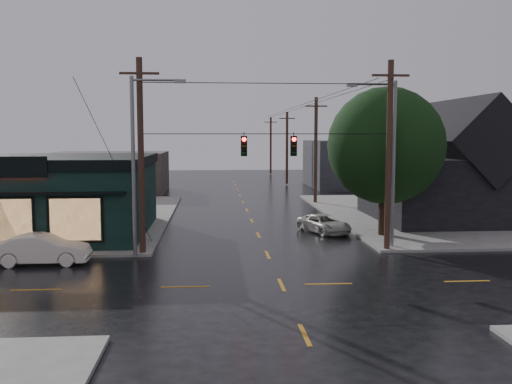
{
  "coord_description": "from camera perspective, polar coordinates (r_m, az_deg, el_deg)",
  "views": [
    {
      "loc": [
        -2.84,
        -23.12,
        6.21
      ],
      "look_at": [
        -0.69,
        5.02,
        3.41
      ],
      "focal_mm": 40.0,
      "sensor_mm": 36.0,
      "label": 1
    }
  ],
  "objects": [
    {
      "name": "ground_plane",
      "position": [
        24.11,
        2.57,
        -9.27
      ],
      "size": [
        160.0,
        160.0,
        0.0
      ],
      "primitive_type": "plane",
      "color": "black"
    },
    {
      "name": "corner_tree",
      "position": [
        35.46,
        12.85,
        4.52
      ],
      "size": [
        7.1,
        7.1,
        9.01
      ],
      "color": "black",
      "rests_on": "ground"
    },
    {
      "name": "sidewalk_ne",
      "position": [
        49.18,
        23.35,
        -1.97
      ],
      "size": [
        28.0,
        28.0,
        0.15
      ],
      "primitive_type": "cube",
      "color": "slate",
      "rests_on": "ground"
    },
    {
      "name": "utility_pole_ne",
      "position": [
        31.68,
        12.93,
        -5.79
      ],
      "size": [
        2.0,
        0.32,
        10.15
      ],
      "primitive_type": null,
      "color": "black",
      "rests_on": "ground"
    },
    {
      "name": "utility_pole_far_c",
      "position": [
        91.81,
        1.47,
        1.78
      ],
      "size": [
        2.0,
        0.32,
        9.15
      ],
      "primitive_type": null,
      "color": "black",
      "rests_on": "ground"
    },
    {
      "name": "pizza_shop",
      "position": [
        38.24,
        -22.9,
        -0.27
      ],
      "size": [
        16.3,
        12.34,
        4.9
      ],
      "color": "black",
      "rests_on": "ground"
    },
    {
      "name": "streetlight_nw",
      "position": [
        29.85,
        -11.98,
        -6.47
      ],
      "size": [
        5.4,
        0.3,
        9.15
      ],
      "primitive_type": null,
      "color": "slate",
      "rests_on": "ground"
    },
    {
      "name": "suv_silver",
      "position": [
        36.78,
        6.83,
        -3.18
      ],
      "size": [
        3.39,
        4.62,
        1.17
      ],
      "primitive_type": "imported",
      "rotation": [
        0.0,
        0.0,
        0.39
      ],
      "color": "#B9B7AB",
      "rests_on": "ground"
    },
    {
      "name": "span_signal_assembly",
      "position": [
        29.77,
        1.29,
        4.68
      ],
      "size": [
        13.0,
        0.48,
        1.23
      ],
      "color": "black",
      "rests_on": "ground"
    },
    {
      "name": "utility_pole_far_a",
      "position": [
        52.34,
        5.94,
        -1.18
      ],
      "size": [
        2.0,
        0.32,
        9.65
      ],
      "primitive_type": null,
      "color": "black",
      "rests_on": "ground"
    },
    {
      "name": "streetlight_ne",
      "position": [
        32.48,
        13.41,
        -5.52
      ],
      "size": [
        5.4,
        0.3,
        9.15
      ],
      "primitive_type": null,
      "color": "slate",
      "rests_on": "ground"
    },
    {
      "name": "utility_pole_far_b",
      "position": [
        72.0,
        3.09,
        0.71
      ],
      "size": [
        2.0,
        0.32,
        9.15
      ],
      "primitive_type": null,
      "color": "black",
      "rests_on": "ground"
    },
    {
      "name": "utility_pole_nw",
      "position": [
        30.49,
        -11.24,
        -6.2
      ],
      "size": [
        2.0,
        0.32,
        10.15
      ],
      "primitive_type": null,
      "color": "black",
      "rests_on": "ground"
    },
    {
      "name": "ne_building",
      "position": [
        43.95,
        19.61,
        3.07
      ],
      "size": [
        12.6,
        11.6,
        8.75
      ],
      "color": "black",
      "rests_on": "ground"
    },
    {
      "name": "bg_building_west",
      "position": [
        64.23,
        -14.38,
        1.91
      ],
      "size": [
        12.0,
        10.0,
        4.4
      ],
      "primitive_type": "cube",
      "color": "#3D312D",
      "rests_on": "ground"
    },
    {
      "name": "bg_building_east",
      "position": [
        70.76,
        11.08,
        2.8
      ],
      "size": [
        14.0,
        12.0,
        5.6
      ],
      "primitive_type": "cube",
      "color": "#2B2A30",
      "rests_on": "ground"
    },
    {
      "name": "sedan_cream",
      "position": [
        29.49,
        -20.58,
        -5.39
      ],
      "size": [
        4.52,
        1.65,
        1.48
      ],
      "primitive_type": "imported",
      "rotation": [
        0.0,
        0.0,
        1.59
      ],
      "color": "silver",
      "rests_on": "ground"
    }
  ]
}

